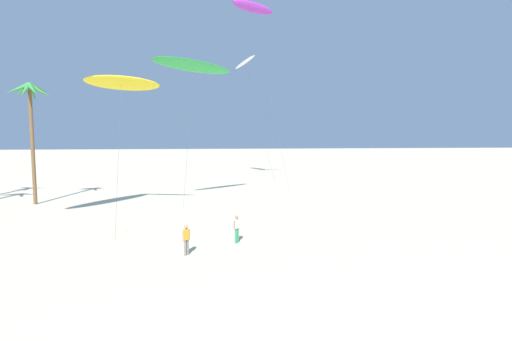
{
  "coord_description": "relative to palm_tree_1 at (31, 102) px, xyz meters",
  "views": [
    {
      "loc": [
        -2.16,
        -3.77,
        6.64
      ],
      "look_at": [
        0.4,
        23.11,
        4.03
      ],
      "focal_mm": 28.6,
      "sensor_mm": 36.0,
      "label": 1
    }
  ],
  "objects": [
    {
      "name": "flying_kite_4",
      "position": [
        9.12,
        -5.26,
        1.16
      ],
      "size": [
        6.17,
        9.17,
        11.21
      ],
      "color": "yellow",
      "rests_on": "ground"
    },
    {
      "name": "flying_kite_3",
      "position": [
        20.88,
        10.88,
        11.91
      ],
      "size": [
        6.16,
        6.83,
        22.13
      ],
      "color": "purple",
      "rests_on": "ground"
    },
    {
      "name": "flying_kite_1",
      "position": [
        14.55,
        -1.64,
        3.11
      ],
      "size": [
        7.43,
        6.61,
        12.98
      ],
      "color": "green",
      "rests_on": "ground"
    },
    {
      "name": "palm_tree_1",
      "position": [
        0.0,
        0.0,
        0.0
      ],
      "size": [
        3.73,
        3.6,
        11.0
      ],
      "color": "brown",
      "rests_on": "ground"
    },
    {
      "name": "flying_kite_0",
      "position": [
        20.41,
        17.98,
        6.74
      ],
      "size": [
        5.24,
        6.59,
        16.8
      ],
      "color": "white",
      "rests_on": "ground"
    },
    {
      "name": "person_foreground_walker",
      "position": [
        14.86,
        -16.88,
        -8.33
      ],
      "size": [
        0.38,
        0.4,
        1.67
      ],
      "color": "slate",
      "rests_on": "ground"
    },
    {
      "name": "person_mid_field",
      "position": [
        17.67,
        -14.74,
        -8.33
      ],
      "size": [
        0.37,
        0.4,
        1.66
      ],
      "color": "#338E56",
      "rests_on": "ground"
    }
  ]
}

